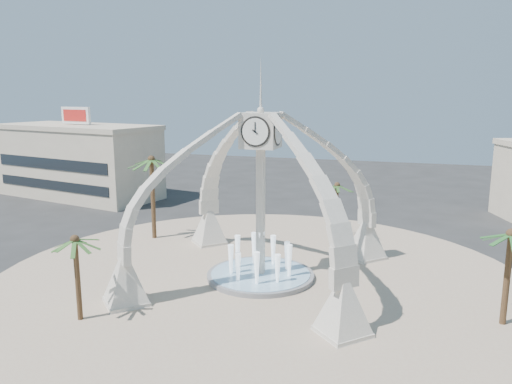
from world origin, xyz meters
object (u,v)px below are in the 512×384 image
(clock_tower, at_px, (261,194))
(palm_east, at_px, (511,235))
(fountain, at_px, (260,275))
(palm_west, at_px, (151,161))
(palm_north, at_px, (337,186))
(palm_south, at_px, (75,241))

(clock_tower, bearing_deg, palm_east, -10.35)
(fountain, relative_size, palm_west, 0.95)
(fountain, height_order, palm_east, palm_east)
(clock_tower, height_order, palm_north, clock_tower)
(palm_east, distance_m, palm_north, 18.48)
(palm_north, distance_m, palm_south, 24.42)
(clock_tower, relative_size, palm_north, 2.98)
(clock_tower, height_order, palm_south, clock_tower)
(palm_north, bearing_deg, clock_tower, -109.76)
(palm_west, bearing_deg, palm_east, -19.13)
(clock_tower, xyz_separation_m, fountain, (0.00, 0.00, -6.20))
(palm_east, height_order, palm_north, palm_east)
(palm_east, relative_size, palm_west, 0.75)
(palm_east, bearing_deg, palm_north, 130.93)
(clock_tower, height_order, palm_west, clock_tower)
(fountain, xyz_separation_m, palm_east, (16.06, -2.94, 5.26))
(clock_tower, relative_size, palm_west, 2.13)
(fountain, bearing_deg, palm_north, 70.24)
(palm_east, relative_size, palm_north, 1.06)
(clock_tower, relative_size, palm_south, 3.11)
(palm_north, xyz_separation_m, palm_south, (-12.43, -21.02, -0.26))
(clock_tower, relative_size, palm_east, 2.82)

